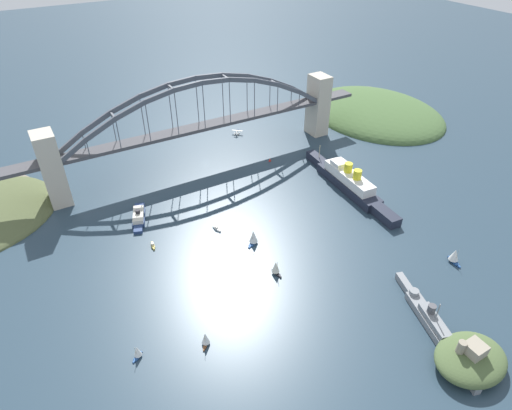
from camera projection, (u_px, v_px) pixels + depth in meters
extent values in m
plane|color=#283D4C|center=(205.00, 163.00, 341.06)|extent=(1400.00, 1400.00, 0.00)
cube|color=beige|center=(318.00, 105.00, 370.12)|extent=(13.28, 17.23, 50.99)
cube|color=beige|center=(52.00, 169.00, 282.67)|extent=(13.28, 17.23, 50.99)
cube|color=#47474C|center=(202.00, 127.00, 323.39)|extent=(200.00, 12.67, 2.40)
cube|color=#47474C|center=(336.00, 95.00, 374.76)|extent=(24.00, 12.67, 2.40)
cube|color=#47474C|center=(18.00, 170.00, 272.02)|extent=(24.00, 12.67, 2.40)
cube|color=#4C515B|center=(302.00, 93.00, 361.94)|extent=(22.33, 1.80, 15.32)
cube|color=#4C515B|center=(281.00, 84.00, 347.03)|extent=(22.03, 1.80, 12.68)
cube|color=#4C515B|center=(259.00, 78.00, 333.73)|extent=(21.69, 1.80, 10.02)
cube|color=#4C515B|center=(235.00, 75.00, 322.03)|extent=(21.30, 1.80, 7.33)
cube|color=#4C515B|center=(209.00, 76.00, 311.95)|extent=(20.88, 1.80, 4.59)
cube|color=#4C515B|center=(182.00, 81.00, 303.48)|extent=(20.88, 1.80, 4.59)
cube|color=#4C515B|center=(154.00, 91.00, 296.62)|extent=(21.30, 1.80, 7.33)
cube|color=#4C515B|center=(125.00, 104.00, 291.36)|extent=(21.69, 1.80, 10.02)
cube|color=#4C515B|center=(96.00, 123.00, 287.72)|extent=(22.03, 1.80, 12.68)
cube|color=#4C515B|center=(68.00, 145.00, 285.68)|extent=(22.33, 1.80, 15.32)
cube|color=#4C515B|center=(310.00, 97.00, 353.87)|extent=(22.33, 1.80, 15.32)
cube|color=#4C515B|center=(289.00, 89.00, 338.96)|extent=(22.03, 1.80, 12.68)
cube|color=#4C515B|center=(266.00, 83.00, 325.66)|extent=(21.69, 1.80, 10.02)
cube|color=#4C515B|center=(242.00, 80.00, 313.97)|extent=(21.30, 1.80, 7.33)
cube|color=#4C515B|center=(216.00, 81.00, 303.88)|extent=(20.88, 1.80, 4.59)
cube|color=#4C515B|center=(188.00, 86.00, 295.41)|extent=(20.88, 1.80, 4.59)
cube|color=#4C515B|center=(160.00, 96.00, 288.55)|extent=(21.30, 1.80, 7.33)
cube|color=#4C515B|center=(130.00, 110.00, 283.29)|extent=(21.69, 1.80, 10.02)
cube|color=#4C515B|center=(101.00, 129.00, 279.65)|extent=(22.03, 1.80, 12.68)
cube|color=#4C515B|center=(71.00, 152.00, 277.61)|extent=(22.33, 1.80, 15.32)
cube|color=#4C515B|center=(315.00, 100.00, 365.76)|extent=(1.40, 11.40, 1.40)
cube|color=#4C515B|center=(274.00, 82.00, 335.94)|extent=(1.40, 11.40, 1.40)
cube|color=#4C515B|center=(225.00, 77.00, 312.56)|extent=(1.40, 11.40, 1.40)
cube|color=#4C515B|center=(171.00, 87.00, 295.61)|extent=(1.40, 11.40, 1.40)
cube|color=#4C515B|center=(113.00, 115.00, 285.10)|extent=(1.40, 11.40, 1.40)
cube|color=#4C515B|center=(55.00, 161.00, 281.03)|extent=(1.40, 11.40, 1.40)
cylinder|color=#4C515B|center=(291.00, 95.00, 357.36)|extent=(0.56, 0.56, 11.39)
cylinder|color=#4C515B|center=(299.00, 99.00, 349.29)|extent=(0.56, 0.56, 11.39)
cylinder|color=#4C515B|center=(270.00, 93.00, 346.07)|extent=(0.56, 0.56, 21.18)
cylinder|color=#4C515B|center=(278.00, 98.00, 338.00)|extent=(0.56, 0.56, 21.18)
cylinder|color=#4C515B|center=(247.00, 94.00, 335.58)|extent=(0.56, 0.56, 28.17)
cylinder|color=#4C515B|center=(254.00, 99.00, 327.51)|extent=(0.56, 0.56, 28.17)
cylinder|color=#4C515B|center=(223.00, 96.00, 325.90)|extent=(0.56, 0.56, 32.37)
cylinder|color=#4C515B|center=(230.00, 101.00, 317.83)|extent=(0.56, 0.56, 32.37)
cylinder|color=#4C515B|center=(197.00, 101.00, 317.03)|extent=(0.56, 0.56, 33.76)
cylinder|color=#4C515B|center=(204.00, 106.00, 308.96)|extent=(0.56, 0.56, 33.76)
cylinder|color=#4C515B|center=(170.00, 107.00, 308.96)|extent=(0.56, 0.56, 32.37)
cylinder|color=#4C515B|center=(176.00, 113.00, 300.89)|extent=(0.56, 0.56, 32.37)
cylinder|color=#4C515B|center=(143.00, 116.00, 301.69)|extent=(0.56, 0.56, 28.17)
cylinder|color=#4C515B|center=(148.00, 122.00, 293.62)|extent=(0.56, 0.56, 28.17)
cylinder|color=#4C515B|center=(114.00, 127.00, 295.23)|extent=(0.56, 0.56, 21.18)
cylinder|color=#4C515B|center=(118.00, 134.00, 287.16)|extent=(0.56, 0.56, 21.18)
cylinder|color=#4C515B|center=(84.00, 141.00, 289.57)|extent=(0.56, 0.56, 11.39)
cylinder|color=#4C515B|center=(88.00, 148.00, 281.50)|extent=(0.56, 0.56, 11.39)
ellipsoid|color=#476638|center=(375.00, 114.00, 418.34)|extent=(114.37, 138.96, 26.87)
ellipsoid|color=#756B5B|center=(368.00, 96.00, 455.93)|extent=(40.03, 41.69, 14.78)
cube|color=#1E2333|center=(348.00, 185.00, 308.91)|extent=(17.14, 62.04, 6.36)
cube|color=#1E2333|center=(317.00, 159.00, 338.96)|extent=(8.47, 20.88, 6.36)
cube|color=#1E2333|center=(386.00, 216.00, 278.86)|extent=(9.86, 20.98, 6.36)
cube|color=white|center=(349.00, 177.00, 305.22)|extent=(14.13, 46.62, 6.48)
cube|color=white|center=(339.00, 163.00, 311.73)|extent=(10.26, 10.78, 3.20)
cylinder|color=yellow|center=(348.00, 168.00, 303.15)|extent=(5.73, 5.73, 6.58)
cylinder|color=yellow|center=(357.00, 174.00, 295.54)|extent=(5.73, 5.73, 6.58)
cylinder|color=tan|center=(320.00, 151.00, 332.38)|extent=(0.50, 0.50, 10.00)
cube|color=gray|center=(433.00, 326.00, 208.87)|extent=(19.89, 42.42, 3.79)
cube|color=gray|center=(468.00, 378.00, 186.26)|extent=(7.40, 14.40, 3.79)
cube|color=gray|center=(405.00, 284.00, 231.47)|extent=(8.00, 14.59, 3.79)
cube|color=gray|center=(435.00, 321.00, 206.92)|extent=(11.94, 21.87, 2.98)
cylinder|color=gray|center=(458.00, 356.00, 191.60)|extent=(4.90, 4.90, 2.20)
cylinder|color=gray|center=(414.00, 292.00, 222.68)|extent=(4.90, 4.90, 2.20)
cylinder|color=gray|center=(438.00, 312.00, 203.18)|extent=(0.60, 0.60, 10.00)
cylinder|color=#4C4C51|center=(432.00, 309.00, 208.18)|extent=(3.85, 3.85, 4.40)
cube|color=navy|center=(139.00, 218.00, 280.73)|extent=(13.48, 20.33, 2.09)
cube|color=navy|center=(138.00, 230.00, 270.60)|extent=(7.11, 7.71, 2.09)
cube|color=navy|center=(140.00, 207.00, 290.86)|extent=(8.11, 8.07, 2.09)
cube|color=beige|center=(138.00, 215.00, 279.35)|extent=(11.88, 18.47, 2.72)
cylinder|color=black|center=(138.00, 212.00, 277.87)|extent=(3.03, 3.03, 2.40)
ellipsoid|color=#4C6038|center=(470.00, 359.00, 190.64)|extent=(34.01, 27.21, 9.18)
cube|color=#9E937F|center=(475.00, 350.00, 187.07)|extent=(8.00, 8.00, 6.90)
cylinder|color=gray|center=(461.00, 348.00, 187.50)|extent=(3.60, 3.60, 7.59)
cylinder|color=#B7B7B2|center=(235.00, 134.00, 382.05)|extent=(4.58, 4.88, 0.90)
cylinder|color=#B7B7B2|center=(239.00, 134.00, 381.55)|extent=(4.58, 4.88, 0.90)
cylinder|color=navy|center=(235.00, 133.00, 381.46)|extent=(0.14, 0.14, 1.15)
cylinder|color=navy|center=(239.00, 133.00, 380.96)|extent=(0.14, 0.14, 1.15)
ellipsoid|color=beige|center=(237.00, 132.00, 380.52)|extent=(6.20, 6.61, 1.27)
cylinder|color=navy|center=(238.00, 130.00, 383.32)|extent=(1.43, 1.41, 1.21)
cube|color=beige|center=(237.00, 131.00, 380.98)|extent=(8.15, 7.66, 0.20)
cube|color=beige|center=(236.00, 133.00, 377.70)|extent=(3.40, 3.25, 0.12)
cube|color=navy|center=(236.00, 132.00, 376.98)|extent=(0.83, 0.89, 1.50)
cube|color=silver|center=(217.00, 229.00, 272.00)|extent=(2.56, 4.53, 1.16)
cube|color=silver|center=(220.00, 231.00, 270.30)|extent=(1.20, 1.59, 1.16)
cube|color=silver|center=(214.00, 227.00, 273.71)|extent=(1.38, 1.63, 1.16)
cube|color=beige|center=(216.00, 227.00, 271.72)|extent=(1.76, 2.37, 0.94)
cube|color=#234C8C|center=(253.00, 243.00, 260.82)|extent=(6.03, 5.06, 0.82)
cube|color=#234C8C|center=(250.00, 247.00, 258.14)|extent=(2.16, 1.93, 0.82)
cube|color=#234C8C|center=(255.00, 240.00, 263.50)|extent=(2.28, 2.12, 0.82)
cylinder|color=tan|center=(252.00, 237.00, 257.51)|extent=(0.16, 0.16, 9.51)
cone|color=white|center=(253.00, 236.00, 258.96)|extent=(7.02, 7.02, 7.61)
cube|color=gold|center=(153.00, 246.00, 258.84)|extent=(2.37, 4.70, 1.15)
cube|color=gold|center=(154.00, 249.00, 256.56)|extent=(1.16, 1.62, 1.15)
cube|color=gold|center=(152.00, 243.00, 261.12)|extent=(1.35, 1.65, 1.15)
cube|color=beige|center=(153.00, 244.00, 258.56)|extent=(1.70, 2.43, 1.32)
cube|color=#234C8C|center=(454.00, 262.00, 247.43)|extent=(3.38, 6.17, 1.02)
cube|color=#234C8C|center=(459.00, 266.00, 244.42)|extent=(1.39, 2.11, 1.02)
cube|color=#234C8C|center=(449.00, 258.00, 250.45)|extent=(1.59, 2.15, 1.02)
cylinder|color=tan|center=(457.00, 256.00, 244.23)|extent=(0.16, 0.16, 8.82)
cone|color=white|center=(455.00, 255.00, 245.80)|extent=(6.28, 6.28, 7.05)
cube|color=#234C8C|center=(137.00, 357.00, 196.36)|extent=(4.16, 3.74, 0.71)
cube|color=#234C8C|center=(134.00, 362.00, 194.43)|extent=(1.51, 1.41, 0.71)
cube|color=#234C8C|center=(141.00, 353.00, 198.29)|extent=(1.61, 1.54, 0.71)
cylinder|color=tan|center=(136.00, 352.00, 193.95)|extent=(0.16, 0.16, 6.85)
cone|color=white|center=(137.00, 351.00, 194.99)|extent=(4.94, 4.94, 5.48)
cube|color=black|center=(277.00, 274.00, 239.82)|extent=(2.29, 4.82, 1.05)
cube|color=black|center=(280.00, 277.00, 237.78)|extent=(0.97, 1.63, 1.05)
cube|color=black|center=(273.00, 270.00, 241.85)|extent=(1.13, 1.65, 1.05)
cylinder|color=tan|center=(277.00, 267.00, 236.81)|extent=(0.16, 0.16, 8.52)
cone|color=silver|center=(276.00, 267.00, 237.95)|extent=(4.71, 4.71, 6.81)
cube|color=brown|center=(206.00, 345.00, 201.82)|extent=(3.79, 4.18, 0.74)
cube|color=brown|center=(204.00, 350.00, 199.59)|extent=(1.40, 1.51, 0.74)
cube|color=brown|center=(207.00, 340.00, 204.05)|extent=(1.51, 1.59, 0.74)
cylinder|color=tan|center=(205.00, 340.00, 199.18)|extent=(0.16, 0.16, 7.48)
cone|color=white|center=(205.00, 338.00, 200.37)|extent=(5.34, 5.34, 5.98)
cone|color=red|center=(270.00, 160.00, 342.63)|extent=(2.20, 2.20, 2.20)
sphere|color=#F2E566|center=(270.00, 158.00, 341.83)|extent=(0.50, 0.50, 0.50)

